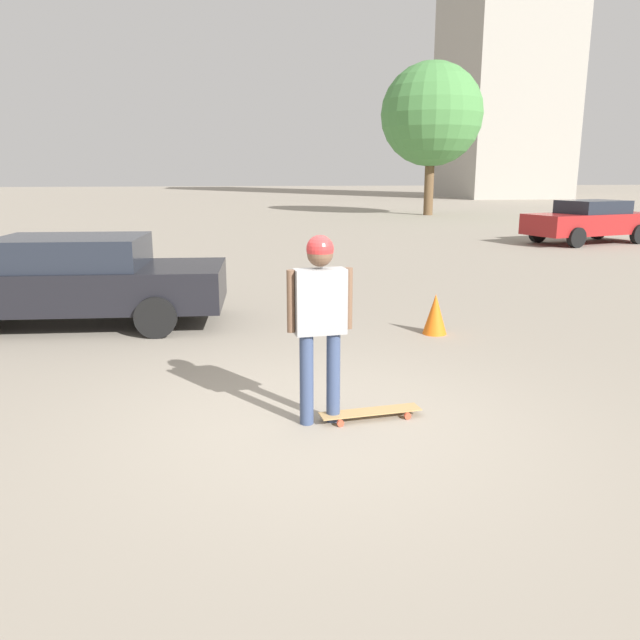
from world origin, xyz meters
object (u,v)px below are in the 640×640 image
(skateboard, at_px, (370,412))
(traffic_cone, at_px, (435,314))
(person, at_px, (320,309))
(car_parked_far, at_px, (590,221))
(car_parked_near, at_px, (68,280))

(skateboard, height_order, traffic_cone, traffic_cone)
(skateboard, bearing_deg, person, -4.89)
(skateboard, relative_size, car_parked_far, 0.21)
(car_parked_near, distance_m, traffic_cone, 5.62)
(person, bearing_deg, skateboard, -4.00)
(car_parked_near, xyz_separation_m, traffic_cone, (1.50, 5.40, -0.42))
(skateboard, bearing_deg, traffic_cone, -125.61)
(person, relative_size, car_parked_near, 0.36)
(car_parked_near, bearing_deg, person, 129.76)
(car_parked_near, bearing_deg, skateboard, 133.81)
(car_parked_far, distance_m, traffic_cone, 14.30)
(car_parked_far, height_order, traffic_cone, car_parked_far)
(car_parked_near, relative_size, car_parked_far, 1.03)
(skateboard, height_order, car_parked_near, car_parked_near)
(car_parked_near, bearing_deg, traffic_cone, 169.24)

